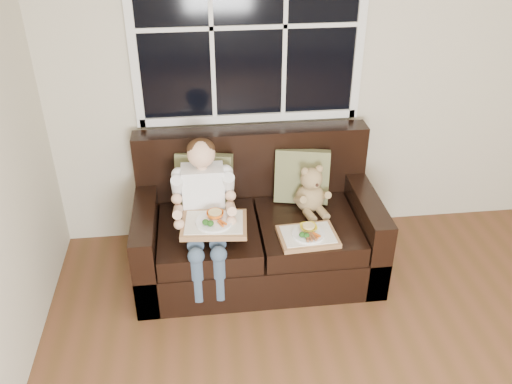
{
  "coord_description": "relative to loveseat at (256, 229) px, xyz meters",
  "views": [
    {
      "loc": [
        -1.17,
        -1.2,
        2.57
      ],
      "look_at": [
        -0.82,
        1.85,
        0.73
      ],
      "focal_mm": 38.0,
      "sensor_mm": 36.0,
      "label": 1
    }
  ],
  "objects": [
    {
      "name": "child",
      "position": [
        -0.37,
        -0.12,
        0.35
      ],
      "size": [
        0.41,
        0.61,
        0.93
      ],
      "color": "white",
      "rests_on": "loveseat"
    },
    {
      "name": "window_back",
      "position": [
        -0.0,
        0.46,
        1.34
      ],
      "size": [
        1.62,
        0.04,
        1.37
      ],
      "color": "black",
      "rests_on": "room_walls"
    },
    {
      "name": "teddy_bear",
      "position": [
        0.39,
        -0.0,
        0.29
      ],
      "size": [
        0.24,
        0.29,
        0.37
      ],
      "rotation": [
        0.0,
        0.0,
        0.22
      ],
      "color": "#9A7B52",
      "rests_on": "loveseat"
    },
    {
      "name": "tray_left",
      "position": [
        -0.31,
        -0.28,
        0.27
      ],
      "size": [
        0.45,
        0.36,
        0.1
      ],
      "rotation": [
        0.0,
        0.0,
        -0.09
      ],
      "color": "#A06C48",
      "rests_on": "child"
    },
    {
      "name": "tray_right",
      "position": [
        0.3,
        -0.35,
        0.17
      ],
      "size": [
        0.4,
        0.31,
        0.09
      ],
      "rotation": [
        0.0,
        0.0,
        0.06
      ],
      "color": "#A06C48",
      "rests_on": "loveseat"
    },
    {
      "name": "pillow_left",
      "position": [
        -0.36,
        0.15,
        0.34
      ],
      "size": [
        0.43,
        0.27,
        0.41
      ],
      "rotation": [
        -0.21,
        0.0,
        -0.24
      ],
      "color": "#65673F",
      "rests_on": "loveseat"
    },
    {
      "name": "loveseat",
      "position": [
        0.0,
        0.0,
        0.0
      ],
      "size": [
        1.7,
        0.92,
        0.96
      ],
      "color": "black",
      "rests_on": "ground"
    },
    {
      "name": "pillow_right",
      "position": [
        0.35,
        0.15,
        0.34
      ],
      "size": [
        0.42,
        0.26,
        0.4
      ],
      "rotation": [
        -0.21,
        0.0,
        -0.23
      ],
      "color": "#65673F",
      "rests_on": "loveseat"
    }
  ]
}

